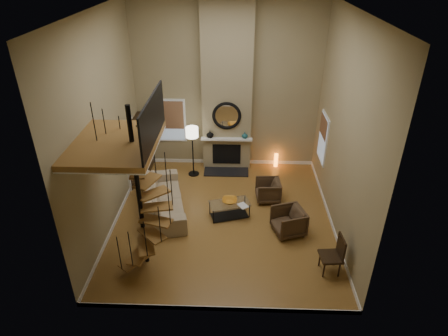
{
  "coord_description": "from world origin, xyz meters",
  "views": [
    {
      "loc": [
        0.33,
        -8.89,
        6.67
      ],
      "look_at": [
        0.0,
        0.4,
        1.4
      ],
      "focal_mm": 31.22,
      "sensor_mm": 36.0,
      "label": 1
    }
  ],
  "objects_px": {
    "hutch": "(143,143)",
    "floor_lamp": "(192,136)",
    "armchair_far": "(291,221)",
    "coffee_table": "(230,208)",
    "side_chair": "(335,254)",
    "accent_lamp": "(276,160)",
    "sofa": "(163,198)",
    "armchair_near": "(270,190)"
  },
  "relations": [
    {
      "from": "hutch",
      "to": "armchair_far",
      "type": "relative_size",
      "value": 2.46
    },
    {
      "from": "sofa",
      "to": "floor_lamp",
      "type": "height_order",
      "value": "floor_lamp"
    },
    {
      "from": "coffee_table",
      "to": "floor_lamp",
      "type": "xyz_separation_m",
      "value": [
        -1.26,
        2.33,
        1.13
      ]
    },
    {
      "from": "hutch",
      "to": "accent_lamp",
      "type": "height_order",
      "value": "hutch"
    },
    {
      "from": "sofa",
      "to": "accent_lamp",
      "type": "relative_size",
      "value": 5.79
    },
    {
      "from": "hutch",
      "to": "accent_lamp",
      "type": "xyz_separation_m",
      "value": [
        4.51,
        0.29,
        -0.7
      ]
    },
    {
      "from": "armchair_far",
      "to": "coffee_table",
      "type": "relative_size",
      "value": 0.64
    },
    {
      "from": "hutch",
      "to": "floor_lamp",
      "type": "bearing_deg",
      "value": -11.71
    },
    {
      "from": "floor_lamp",
      "to": "accent_lamp",
      "type": "relative_size",
      "value": 3.64
    },
    {
      "from": "armchair_near",
      "to": "accent_lamp",
      "type": "bearing_deg",
      "value": 166.64
    },
    {
      "from": "armchair_far",
      "to": "floor_lamp",
      "type": "height_order",
      "value": "floor_lamp"
    },
    {
      "from": "side_chair",
      "to": "floor_lamp",
      "type": "bearing_deg",
      "value": 130.43
    },
    {
      "from": "floor_lamp",
      "to": "accent_lamp",
      "type": "bearing_deg",
      "value": 12.85
    },
    {
      "from": "coffee_table",
      "to": "accent_lamp",
      "type": "distance_m",
      "value": 3.35
    },
    {
      "from": "armchair_far",
      "to": "coffee_table",
      "type": "xyz_separation_m",
      "value": [
        -1.65,
        0.63,
        -0.07
      ]
    },
    {
      "from": "armchair_far",
      "to": "floor_lamp",
      "type": "xyz_separation_m",
      "value": [
        -2.91,
        2.95,
        1.06
      ]
    },
    {
      "from": "armchair_near",
      "to": "coffee_table",
      "type": "relative_size",
      "value": 0.58
    },
    {
      "from": "armchair_near",
      "to": "armchair_far",
      "type": "height_order",
      "value": "armchair_far"
    },
    {
      "from": "coffee_table",
      "to": "side_chair",
      "type": "xyz_separation_m",
      "value": [
        2.48,
        -2.07,
        0.24
      ]
    },
    {
      "from": "hutch",
      "to": "armchair_far",
      "type": "distance_m",
      "value": 5.71
    },
    {
      "from": "hutch",
      "to": "armchair_far",
      "type": "xyz_separation_m",
      "value": [
        4.61,
        -3.31,
        -0.6
      ]
    },
    {
      "from": "floor_lamp",
      "to": "side_chair",
      "type": "distance_m",
      "value": 5.84
    },
    {
      "from": "sofa",
      "to": "floor_lamp",
      "type": "bearing_deg",
      "value": -31.73
    },
    {
      "from": "armchair_near",
      "to": "floor_lamp",
      "type": "relative_size",
      "value": 0.42
    },
    {
      "from": "armchair_near",
      "to": "side_chair",
      "type": "relative_size",
      "value": 0.71
    },
    {
      "from": "sofa",
      "to": "accent_lamp",
      "type": "bearing_deg",
      "value": -65.9
    },
    {
      "from": "accent_lamp",
      "to": "side_chair",
      "type": "height_order",
      "value": "side_chair"
    },
    {
      "from": "coffee_table",
      "to": "accent_lamp",
      "type": "height_order",
      "value": "accent_lamp"
    },
    {
      "from": "armchair_far",
      "to": "accent_lamp",
      "type": "height_order",
      "value": "armchair_far"
    },
    {
      "from": "floor_lamp",
      "to": "armchair_near",
      "type": "bearing_deg",
      "value": -30.8
    },
    {
      "from": "armchair_far",
      "to": "floor_lamp",
      "type": "bearing_deg",
      "value": -153.33
    },
    {
      "from": "coffee_table",
      "to": "accent_lamp",
      "type": "bearing_deg",
      "value": 62.51
    },
    {
      "from": "floor_lamp",
      "to": "armchair_far",
      "type": "bearing_deg",
      "value": -45.38
    },
    {
      "from": "sofa",
      "to": "armchair_far",
      "type": "bearing_deg",
      "value": -117.78
    },
    {
      "from": "floor_lamp",
      "to": "side_chair",
      "type": "bearing_deg",
      "value": -49.57
    },
    {
      "from": "hutch",
      "to": "armchair_far",
      "type": "bearing_deg",
      "value": -35.61
    },
    {
      "from": "sofa",
      "to": "armchair_near",
      "type": "bearing_deg",
      "value": -93.11
    },
    {
      "from": "sofa",
      "to": "armchair_far",
      "type": "height_order",
      "value": "sofa"
    },
    {
      "from": "hutch",
      "to": "sofa",
      "type": "xyz_separation_m",
      "value": [
        1.03,
        -2.4,
        -0.55
      ]
    },
    {
      "from": "armchair_far",
      "to": "side_chair",
      "type": "bearing_deg",
      "value": 11.95
    },
    {
      "from": "hutch",
      "to": "floor_lamp",
      "type": "distance_m",
      "value": 1.8
    },
    {
      "from": "armchair_near",
      "to": "side_chair",
      "type": "height_order",
      "value": "side_chair"
    }
  ]
}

